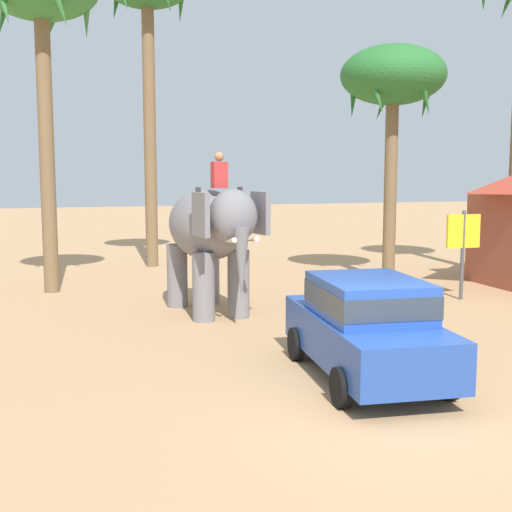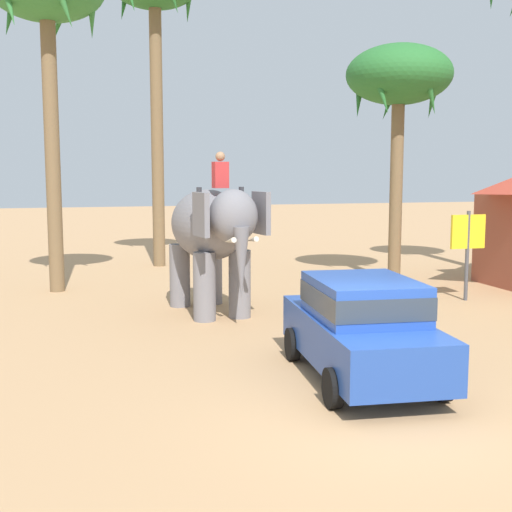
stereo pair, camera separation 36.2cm
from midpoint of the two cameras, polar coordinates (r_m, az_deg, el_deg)
The scene contains 5 objects.
ground_plane at distance 9.91m, azimuth 10.53°, elevation -13.16°, with size 120.00×120.00×0.00m, color tan.
car_sedan_foreground at distance 11.24m, azimuth 8.46°, elevation -5.72°, with size 2.20×4.26×1.70m.
elephant_with_mahout at distance 16.12m, azimuth -4.57°, elevation 2.04°, with size 2.04×3.97×3.88m.
palm_tree_left_of_road at distance 21.39m, azimuth 11.07°, elevation 14.37°, with size 3.20×3.20×7.24m.
signboard_yellow at distance 18.73m, azimuth 16.65°, elevation 1.54°, with size 1.00×0.10×2.40m.
Camera 1 is at (-4.64, -8.10, 3.41)m, focal length 47.10 mm.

